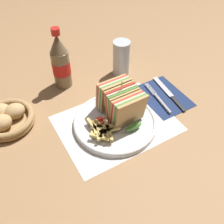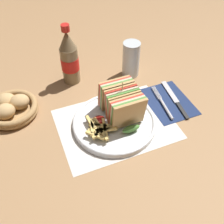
{
  "view_description": "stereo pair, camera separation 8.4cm",
  "coord_description": "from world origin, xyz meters",
  "px_view_note": "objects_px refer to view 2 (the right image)",
  "views": [
    {
      "loc": [
        -0.29,
        -0.5,
        0.64
      ],
      "look_at": [
        0.01,
        0.01,
        0.04
      ],
      "focal_mm": 42.0,
      "sensor_mm": 36.0,
      "label": 1
    },
    {
      "loc": [
        -0.21,
        -0.54,
        0.64
      ],
      "look_at": [
        0.01,
        0.01,
        0.04
      ],
      "focal_mm": 42.0,
      "sensor_mm": 36.0,
      "label": 2
    }
  ],
  "objects_px": {
    "knife": "(175,99)",
    "club_sandwich": "(122,104)",
    "fork": "(164,105)",
    "bread_basket": "(11,108)",
    "plate_main": "(114,123)",
    "coke_bottle_near": "(69,59)",
    "glass_near": "(131,61)"
  },
  "relations": [
    {
      "from": "club_sandwich",
      "to": "coke_bottle_near",
      "type": "distance_m",
      "value": 0.28
    },
    {
      "from": "fork",
      "to": "coke_bottle_near",
      "type": "relative_size",
      "value": 0.74
    },
    {
      "from": "plate_main",
      "to": "bread_basket",
      "type": "relative_size",
      "value": 1.55
    },
    {
      "from": "knife",
      "to": "coke_bottle_near",
      "type": "bearing_deg",
      "value": 147.27
    },
    {
      "from": "club_sandwich",
      "to": "plate_main",
      "type": "bearing_deg",
      "value": -155.7
    },
    {
      "from": "club_sandwich",
      "to": "fork",
      "type": "bearing_deg",
      "value": -0.55
    },
    {
      "from": "coke_bottle_near",
      "to": "knife",
      "type": "bearing_deg",
      "value": -39.0
    },
    {
      "from": "plate_main",
      "to": "bread_basket",
      "type": "xyz_separation_m",
      "value": [
        -0.3,
        0.18,
        0.01
      ]
    },
    {
      "from": "club_sandwich",
      "to": "bread_basket",
      "type": "height_order",
      "value": "club_sandwich"
    },
    {
      "from": "plate_main",
      "to": "fork",
      "type": "height_order",
      "value": "plate_main"
    },
    {
      "from": "coke_bottle_near",
      "to": "bread_basket",
      "type": "xyz_separation_m",
      "value": [
        -0.24,
        -0.1,
        -0.08
      ]
    },
    {
      "from": "plate_main",
      "to": "coke_bottle_near",
      "type": "distance_m",
      "value": 0.3
    },
    {
      "from": "fork",
      "to": "glass_near",
      "type": "xyz_separation_m",
      "value": [
        -0.03,
        0.22,
        0.05
      ]
    },
    {
      "from": "fork",
      "to": "knife",
      "type": "distance_m",
      "value": 0.05
    },
    {
      "from": "glass_near",
      "to": "bread_basket",
      "type": "bearing_deg",
      "value": -173.89
    },
    {
      "from": "club_sandwich",
      "to": "fork",
      "type": "distance_m",
      "value": 0.17
    },
    {
      "from": "club_sandwich",
      "to": "bread_basket",
      "type": "bearing_deg",
      "value": 153.4
    },
    {
      "from": "fork",
      "to": "glass_near",
      "type": "relative_size",
      "value": 1.24
    },
    {
      "from": "glass_near",
      "to": "bread_basket",
      "type": "distance_m",
      "value": 0.46
    },
    {
      "from": "knife",
      "to": "club_sandwich",
      "type": "bearing_deg",
      "value": -170.41
    },
    {
      "from": "coke_bottle_near",
      "to": "club_sandwich",
      "type": "bearing_deg",
      "value": -70.29
    },
    {
      "from": "club_sandwich",
      "to": "knife",
      "type": "distance_m",
      "value": 0.22
    },
    {
      "from": "plate_main",
      "to": "knife",
      "type": "xyz_separation_m",
      "value": [
        0.24,
        0.03,
        -0.0
      ]
    },
    {
      "from": "club_sandwich",
      "to": "fork",
      "type": "xyz_separation_m",
      "value": [
        0.16,
        -0.0,
        -0.06
      ]
    },
    {
      "from": "plate_main",
      "to": "fork",
      "type": "xyz_separation_m",
      "value": [
        0.19,
        0.01,
        -0.0
      ]
    },
    {
      "from": "knife",
      "to": "glass_near",
      "type": "relative_size",
      "value": 1.46
    },
    {
      "from": "plate_main",
      "to": "knife",
      "type": "bearing_deg",
      "value": 6.11
    },
    {
      "from": "bread_basket",
      "to": "club_sandwich",
      "type": "bearing_deg",
      "value": -26.6
    },
    {
      "from": "glass_near",
      "to": "fork",
      "type": "bearing_deg",
      "value": -82.16
    },
    {
      "from": "club_sandwich",
      "to": "glass_near",
      "type": "distance_m",
      "value": 0.25
    },
    {
      "from": "coke_bottle_near",
      "to": "bread_basket",
      "type": "distance_m",
      "value": 0.27
    },
    {
      "from": "fork",
      "to": "glass_near",
      "type": "bearing_deg",
      "value": 104.11
    }
  ]
}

